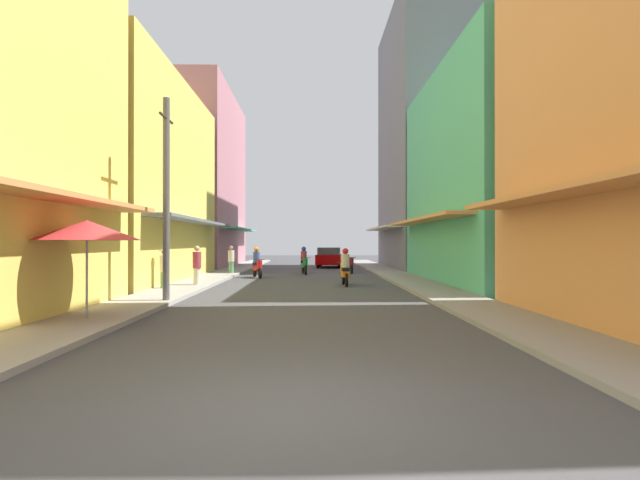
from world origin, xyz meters
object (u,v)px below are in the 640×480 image
pedestrian_far (231,260)px  pedestrian_foreground (164,266)px  motorbike_orange (345,269)px  parked_car (329,257)px  motorbike_green (304,262)px  pedestrian_crossing (197,267)px  motorbike_maroon (350,265)px  utility_pole (166,198)px  motorbike_red (257,264)px  vendor_umbrella (87,230)px

pedestrian_far → pedestrian_foreground: bearing=-96.4°
motorbike_orange → parked_car: (-0.11, 15.17, 0.04)m
motorbike_green → pedestrian_crossing: size_ratio=1.07×
motorbike_maroon → utility_pole: size_ratio=0.30×
motorbike_maroon → parked_car: (-0.95, 7.02, 0.24)m
motorbike_green → pedestrian_foreground: (-5.05, -9.77, 0.22)m
parked_car → pedestrian_foreground: bearing=-111.3°
parked_car → pedestrian_far: bearing=-124.6°
motorbike_orange → pedestrian_foreground: pedestrian_foreground is taller
motorbike_green → parked_car: bearing=77.2°
motorbike_maroon → pedestrian_foreground: bearing=-126.7°
pedestrian_foreground → utility_pole: utility_pole is taller
pedestrian_far → utility_pole: (0.20, -12.84, 2.30)m
motorbike_orange → parked_car: 15.17m
motorbike_red → parked_car: motorbike_red is taller
vendor_umbrella → motorbike_red: bearing=80.9°
motorbike_green → motorbike_red: bearing=-129.8°
motorbike_red → motorbike_orange: bearing=-48.4°
parked_car → utility_pole: (-5.57, -21.20, 2.38)m
pedestrian_crossing → vendor_umbrella: vendor_umbrella is taller
motorbike_orange → motorbike_maroon: motorbike_orange is taller
motorbike_red → parked_car: 11.21m
pedestrian_crossing → vendor_umbrella: 8.75m
pedestrian_crossing → utility_pole: utility_pole is taller
motorbike_green → motorbike_red: same height
motorbike_red → vendor_umbrella: vendor_umbrella is taller
motorbike_maroon → utility_pole: bearing=-114.7°
motorbike_orange → motorbike_red: bearing=131.6°
motorbike_red → vendor_umbrella: bearing=-99.1°
motorbike_red → pedestrian_far: (-1.67, 2.09, 0.11)m
motorbike_red → pedestrian_foreground: bearing=-111.1°
motorbike_orange → motorbike_maroon: size_ratio=1.00×
pedestrian_foreground → utility_pole: (1.20, -3.84, 2.19)m
vendor_umbrella → motorbike_maroon: bearing=67.4°
motorbike_orange → motorbike_green: 7.80m
motorbike_green → motorbike_red: (-2.37, -2.85, 0.00)m
motorbike_orange → parked_car: bearing=90.4°
motorbike_orange → parked_car: size_ratio=0.43×
motorbike_green → parked_car: (1.72, 7.59, 0.04)m
parked_car → pedestrian_far: size_ratio=2.61×
pedestrian_foreground → pedestrian_crossing: bearing=58.4°
motorbike_green → utility_pole: 14.34m
pedestrian_far → motorbike_red: bearing=-51.3°
motorbike_maroon → parked_car: bearing=97.7°
pedestrian_foreground → utility_pole: bearing=-72.6°
motorbike_orange → motorbike_green: size_ratio=1.01×
pedestrian_foreground → motorbike_red: bearing=68.9°
pedestrian_far → motorbike_green: bearing=10.6°
motorbike_red → pedestrian_foreground: size_ratio=1.06×
vendor_umbrella → utility_pole: 3.62m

